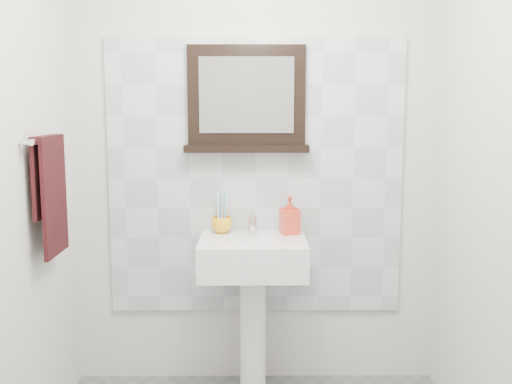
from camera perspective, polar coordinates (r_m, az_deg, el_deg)
back_wall at (r=3.27m, az=-0.06°, el=3.12°), size 2.00×0.01×2.50m
front_wall at (r=1.09m, az=0.42°, el=-7.27°), size 2.00×0.01×2.50m
splashback at (r=3.27m, az=-0.06°, el=1.36°), size 1.60×0.02×1.50m
pedestal_sink at (r=3.15m, az=-0.31°, el=-7.70°), size 0.55×0.44×0.96m
toothbrush_cup at (r=3.24m, az=-3.27°, el=-3.12°), size 0.13×0.13×0.09m
toothbrushes at (r=3.23m, az=-3.25°, el=-1.74°), size 0.05×0.04×0.21m
soap_dispenser at (r=3.20m, az=3.23°, el=-2.23°), size 0.11×0.12×0.20m
framed_mirror at (r=3.21m, az=-0.91°, el=8.60°), size 0.66×0.11×0.56m
towel_bar at (r=2.88m, az=-19.34°, el=4.70°), size 0.07×0.40×0.03m
hand_towel at (r=2.89m, az=-19.01°, el=0.55°), size 0.06×0.30×0.55m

